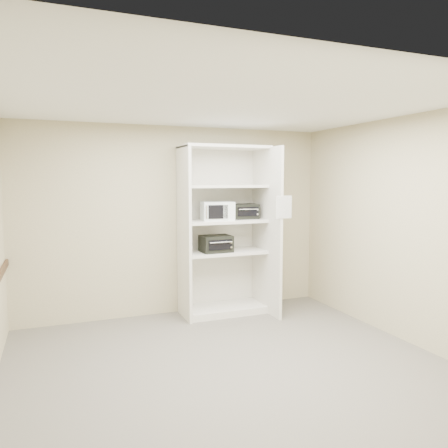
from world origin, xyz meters
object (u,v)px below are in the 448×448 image
object	(u,v)px
toaster_oven_upper	(244,211)
shelving_unit	(227,236)
microwave	(217,211)
toaster_oven_lower	(216,244)

from	to	relation	value
toaster_oven_upper	shelving_unit	bearing A→B (deg)	-169.78
microwave	toaster_oven_upper	xyz separation A→B (m)	(0.46, 0.08, -0.02)
toaster_oven_lower	microwave	bearing A→B (deg)	27.72
toaster_oven_lower	toaster_oven_upper	bearing A→B (deg)	9.18
shelving_unit	toaster_oven_lower	xyz separation A→B (m)	(-0.19, -0.06, -0.09)
toaster_oven_lower	shelving_unit	bearing A→B (deg)	16.28
toaster_oven_upper	toaster_oven_lower	xyz separation A→B (m)	(-0.48, -0.10, -0.44)
toaster_oven_upper	toaster_oven_lower	bearing A→B (deg)	-164.99
shelving_unit	toaster_oven_upper	distance (m)	0.46
shelving_unit	toaster_oven_upper	bearing A→B (deg)	6.38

